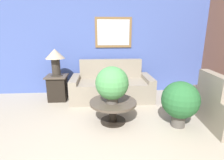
{
  "coord_description": "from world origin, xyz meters",
  "views": [
    {
      "loc": [
        -0.0,
        -1.4,
        1.6
      ],
      "look_at": [
        0.25,
        2.18,
        0.61
      ],
      "focal_mm": 28.0,
      "sensor_mm": 36.0,
      "label": 1
    }
  ],
  "objects_px": {
    "couch_main": "(112,87)",
    "side_table": "(58,87)",
    "potted_plant_floor": "(180,101)",
    "coffee_table": "(113,107)",
    "potted_plant_on_table": "(112,84)",
    "table_lamp": "(55,58)"
  },
  "relations": [
    {
      "from": "couch_main",
      "to": "potted_plant_on_table",
      "type": "relative_size",
      "value": 3.03
    },
    {
      "from": "table_lamp",
      "to": "potted_plant_floor",
      "type": "xyz_separation_m",
      "value": [
        2.38,
        -1.41,
        -0.57
      ]
    },
    {
      "from": "side_table",
      "to": "potted_plant_on_table",
      "type": "relative_size",
      "value": 0.95
    },
    {
      "from": "side_table",
      "to": "potted_plant_floor",
      "type": "relative_size",
      "value": 0.75
    },
    {
      "from": "side_table",
      "to": "coffee_table",
      "type": "bearing_deg",
      "value": -43.64
    },
    {
      "from": "couch_main",
      "to": "potted_plant_on_table",
      "type": "xyz_separation_m",
      "value": [
        -0.08,
        -1.25,
        0.45
      ]
    },
    {
      "from": "potted_plant_floor",
      "to": "couch_main",
      "type": "bearing_deg",
      "value": 127.24
    },
    {
      "from": "coffee_table",
      "to": "side_table",
      "type": "height_order",
      "value": "side_table"
    },
    {
      "from": "couch_main",
      "to": "coffee_table",
      "type": "xyz_separation_m",
      "value": [
        -0.05,
        -1.19,
        -0.0
      ]
    },
    {
      "from": "coffee_table",
      "to": "potted_plant_on_table",
      "type": "xyz_separation_m",
      "value": [
        -0.02,
        -0.05,
        0.46
      ]
    },
    {
      "from": "coffee_table",
      "to": "side_table",
      "type": "bearing_deg",
      "value": 136.36
    },
    {
      "from": "potted_plant_on_table",
      "to": "coffee_table",
      "type": "bearing_deg",
      "value": 66.76
    },
    {
      "from": "coffee_table",
      "to": "side_table",
      "type": "xyz_separation_m",
      "value": [
        -1.25,
        1.19,
        0.02
      ]
    },
    {
      "from": "coffee_table",
      "to": "table_lamp",
      "type": "xyz_separation_m",
      "value": [
        -1.25,
        1.19,
        0.74
      ]
    },
    {
      "from": "couch_main",
      "to": "side_table",
      "type": "height_order",
      "value": "couch_main"
    },
    {
      "from": "couch_main",
      "to": "potted_plant_floor",
      "type": "distance_m",
      "value": 1.79
    },
    {
      "from": "side_table",
      "to": "couch_main",
      "type": "bearing_deg",
      "value": 0.04
    },
    {
      "from": "couch_main",
      "to": "potted_plant_floor",
      "type": "height_order",
      "value": "couch_main"
    },
    {
      "from": "table_lamp",
      "to": "potted_plant_on_table",
      "type": "distance_m",
      "value": 1.77
    },
    {
      "from": "couch_main",
      "to": "side_table",
      "type": "distance_m",
      "value": 1.31
    },
    {
      "from": "couch_main",
      "to": "potted_plant_floor",
      "type": "relative_size",
      "value": 2.4
    },
    {
      "from": "side_table",
      "to": "potted_plant_on_table",
      "type": "bearing_deg",
      "value": -45.37
    }
  ]
}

